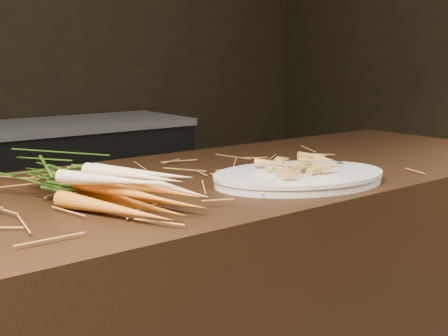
{
  "coord_description": "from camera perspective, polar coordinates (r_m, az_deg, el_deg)",
  "views": [
    {
      "loc": [
        -0.61,
        -0.77,
        1.18
      ],
      "look_at": [
        0.07,
        0.13,
        0.96
      ],
      "focal_mm": 45.0,
      "sensor_mm": 36.0,
      "label": 1
    }
  ],
  "objects": [
    {
      "name": "back_counter",
      "position": [
        3.18,
        -19.62,
        -3.34
      ],
      "size": [
        1.82,
        0.62,
        0.84
      ],
      "color": "black",
      "rests_on": "ground"
    },
    {
      "name": "roasted_veg_heap",
      "position": [
        1.29,
        7.68,
        0.37
      ],
      "size": [
        0.23,
        0.19,
        0.04
      ],
      "primitive_type": null,
      "rotation": [
        0.0,
        0.0,
        -0.3
      ],
      "color": "#B58E3B",
      "rests_on": "serving_platter"
    },
    {
      "name": "serving_fork",
      "position": [
        1.35,
        13.41,
        -0.23
      ],
      "size": [
        0.11,
        0.13,
        0.0
      ],
      "primitive_type": "cube",
      "rotation": [
        0.0,
        0.0,
        -0.68
      ],
      "color": "silver",
      "rests_on": "serving_platter"
    },
    {
      "name": "root_veg_bunch",
      "position": [
        1.14,
        -14.09,
        -1.19
      ],
      "size": [
        0.29,
        0.51,
        0.09
      ],
      "rotation": [
        0.0,
        0.0,
        0.3
      ],
      "color": "#C1631C",
      "rests_on": "main_counter"
    },
    {
      "name": "straw_bedding",
      "position": [
        1.26,
        -7.48,
        -1.44
      ],
      "size": [
        1.4,
        0.6,
        0.02
      ],
      "primitive_type": null,
      "color": "olive",
      "rests_on": "main_counter"
    },
    {
      "name": "serving_platter",
      "position": [
        1.29,
        7.64,
        -1.07
      ],
      "size": [
        0.46,
        0.37,
        0.02
      ],
      "primitive_type": null,
      "rotation": [
        0.0,
        0.0,
        -0.3
      ],
      "color": "white",
      "rests_on": "main_counter"
    }
  ]
}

